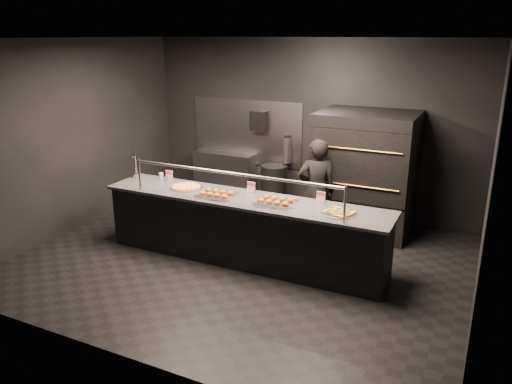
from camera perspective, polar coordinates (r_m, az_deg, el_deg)
room at (r=6.69m, az=-1.52°, el=4.17°), size 6.04×6.00×3.00m
service_counter at (r=6.95m, az=-1.46°, el=-4.24°), size 4.10×0.78×1.37m
pizza_oven at (r=8.10m, az=12.36°, el=2.30°), size 1.50×1.23×1.91m
prep_shelf at (r=9.61m, az=-3.61°, el=1.90°), size 1.20×0.35×0.90m
towel_dispenser at (r=9.11m, az=0.36°, el=8.15°), size 0.30×0.20×0.35m
fire_extinguisher at (r=9.00m, az=3.55°, el=4.81°), size 0.14×0.14×0.51m
beer_tap at (r=7.93m, az=-13.57°, el=2.56°), size 0.12×0.18×0.48m
round_pizza at (r=7.29m, az=-7.98°, el=0.58°), size 0.48×0.48×0.03m
slider_tray_a at (r=6.87m, az=-4.53°, el=-0.24°), size 0.53×0.41×0.08m
slider_tray_b at (r=6.55m, az=2.27°, el=-1.08°), size 0.60×0.53×0.08m
square_pizza at (r=6.26m, az=9.47°, el=-2.34°), size 0.42×0.42×0.05m
condiment_jar at (r=7.75m, az=-10.59°, el=1.75°), size 0.16×0.06×0.11m
tent_cards at (r=7.07m, az=-1.44°, el=0.70°), size 2.54×0.04×0.15m
trash_bin at (r=9.06m, az=2.05°, el=0.60°), size 0.48×0.48×0.79m
worker at (r=7.57m, az=6.87°, el=0.17°), size 0.69×0.62×1.59m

